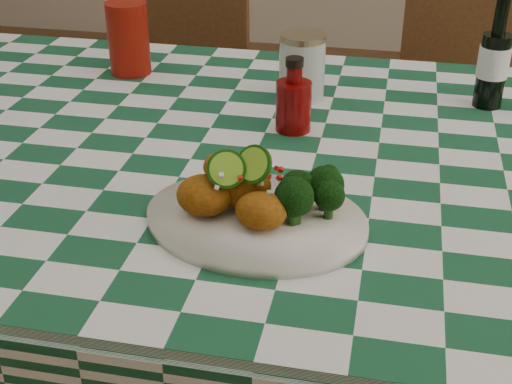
% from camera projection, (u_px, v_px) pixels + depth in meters
% --- Properties ---
extents(dining_table, '(1.66, 1.06, 0.79)m').
position_uv_depth(dining_table, '(258.00, 324.00, 1.43)').
color(dining_table, '#174E30').
rests_on(dining_table, ground).
extents(plate, '(0.35, 0.29, 0.02)m').
position_uv_depth(plate, '(256.00, 220.00, 1.01)').
color(plate, silver).
rests_on(plate, dining_table).
extents(fried_chicken_pile, '(0.15, 0.11, 0.10)m').
position_uv_depth(fried_chicken_pile, '(244.00, 184.00, 0.99)').
color(fried_chicken_pile, '#9B5C0F').
rests_on(fried_chicken_pile, plate).
extents(broccoli_side, '(0.09, 0.09, 0.07)m').
position_uv_depth(broccoli_side, '(314.00, 196.00, 0.99)').
color(broccoli_side, black).
rests_on(broccoli_side, plate).
extents(red_tumbler, '(0.11, 0.11, 0.15)m').
position_uv_depth(red_tumbler, '(128.00, 38.00, 1.53)').
color(red_tumbler, maroon).
rests_on(red_tumbler, dining_table).
extents(ketchup_bottle, '(0.08, 0.08, 0.14)m').
position_uv_depth(ketchup_bottle, '(294.00, 95.00, 1.27)').
color(ketchup_bottle, '#630504').
rests_on(ketchup_bottle, dining_table).
extents(mason_jar, '(0.09, 0.09, 0.13)m').
position_uv_depth(mason_jar, '(302.00, 67.00, 1.41)').
color(mason_jar, '#B2BCBA').
rests_on(mason_jar, dining_table).
extents(beer_bottle, '(0.07, 0.07, 0.21)m').
position_uv_depth(beer_bottle, '(495.00, 53.00, 1.35)').
color(beer_bottle, black).
rests_on(beer_bottle, dining_table).
extents(wooden_chair_left, '(0.40, 0.42, 0.84)m').
position_uv_depth(wooden_chair_left, '(171.00, 142.00, 2.10)').
color(wooden_chair_left, '#472814').
rests_on(wooden_chair_left, ground).
extents(wooden_chair_right, '(0.42, 0.44, 0.87)m').
position_uv_depth(wooden_chair_right, '(459.00, 159.00, 1.97)').
color(wooden_chair_right, '#472814').
rests_on(wooden_chair_right, ground).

